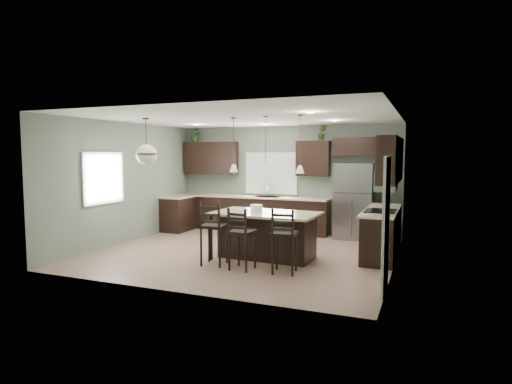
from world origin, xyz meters
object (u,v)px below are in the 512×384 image
(kitchen_island, at_px, (266,236))
(bar_stool_left, at_px, (214,233))
(refrigerator, at_px, (355,201))
(bar_stool_right, at_px, (285,241))
(plant_back_left, at_px, (196,136))
(serving_dish, at_px, (256,208))
(bar_stool_center, at_px, (242,239))

(kitchen_island, relative_size, bar_stool_left, 1.70)
(refrigerator, xyz_separation_m, bar_stool_right, (-0.62, -3.56, -0.35))
(kitchen_island, distance_m, plant_back_left, 4.80)
(refrigerator, relative_size, serving_dish, 7.71)
(refrigerator, distance_m, kitchen_island, 3.04)
(kitchen_island, xyz_separation_m, serving_dish, (-0.20, 0.01, 0.53))
(serving_dish, relative_size, bar_stool_center, 0.21)
(bar_stool_right, bearing_deg, kitchen_island, 121.25)
(refrigerator, height_order, bar_stool_left, refrigerator)
(plant_back_left, bearing_deg, serving_dish, -43.63)
(refrigerator, height_order, serving_dish, refrigerator)
(kitchen_island, distance_m, bar_stool_left, 1.09)
(bar_stool_left, height_order, plant_back_left, plant_back_left)
(kitchen_island, height_order, bar_stool_left, bar_stool_left)
(serving_dish, relative_size, plant_back_left, 0.64)
(bar_stool_left, relative_size, plant_back_left, 3.23)
(plant_back_left, bearing_deg, refrigerator, -2.07)
(serving_dish, relative_size, bar_stool_right, 0.21)
(kitchen_island, xyz_separation_m, plant_back_left, (-3.21, 2.88, 2.12))
(refrigerator, distance_m, plant_back_left, 4.80)
(refrigerator, height_order, bar_stool_center, refrigerator)
(bar_stool_left, distance_m, bar_stool_right, 1.39)
(bar_stool_right, height_order, plant_back_left, plant_back_left)
(kitchen_island, height_order, serving_dish, serving_dish)
(bar_stool_center, relative_size, bar_stool_right, 0.98)
(bar_stool_right, distance_m, plant_back_left, 5.74)
(serving_dish, bearing_deg, bar_stool_left, -122.38)
(bar_stool_left, height_order, bar_stool_right, bar_stool_left)
(kitchen_island, distance_m, bar_stool_center, 0.92)
(serving_dish, height_order, plant_back_left, plant_back_left)
(bar_stool_center, bearing_deg, plant_back_left, 134.65)
(bar_stool_left, bearing_deg, bar_stool_right, -6.40)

